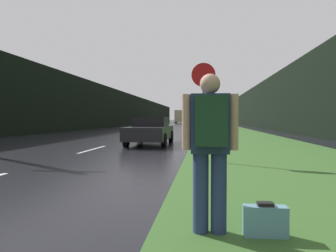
{
  "coord_description": "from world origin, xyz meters",
  "views": [
    {
      "loc": [
        4.56,
        0.45,
        1.27
      ],
      "look_at": [
        2.75,
        15.75,
        0.9
      ],
      "focal_mm": 32.0,
      "sensor_mm": 36.0,
      "label": 1
    }
  ],
  "objects_px": {
    "stop_sign": "(203,101)",
    "suitcase": "(265,222)",
    "hitchhiker_with_backpack": "(210,143)",
    "car_passing_near": "(151,130)",
    "delivery_truck": "(180,117)"
  },
  "relations": [
    {
      "from": "hitchhiker_with_backpack",
      "to": "car_passing_near",
      "type": "distance_m",
      "value": 11.55
    },
    {
      "from": "hitchhiker_with_backpack",
      "to": "delivery_truck",
      "type": "height_order",
      "value": "delivery_truck"
    },
    {
      "from": "stop_sign",
      "to": "delivery_truck",
      "type": "bearing_deg",
      "value": 95.0
    },
    {
      "from": "stop_sign",
      "to": "suitcase",
      "type": "distance_m",
      "value": 5.89
    },
    {
      "from": "stop_sign",
      "to": "hitchhiker_with_backpack",
      "type": "relative_size",
      "value": 1.65
    },
    {
      "from": "stop_sign",
      "to": "suitcase",
      "type": "height_order",
      "value": "stop_sign"
    },
    {
      "from": "suitcase",
      "to": "delivery_truck",
      "type": "bearing_deg",
      "value": 93.53
    },
    {
      "from": "car_passing_near",
      "to": "delivery_truck",
      "type": "xyz_separation_m",
      "value": [
        -3.97,
        69.13,
        1.19
      ]
    },
    {
      "from": "stop_sign",
      "to": "car_passing_near",
      "type": "bearing_deg",
      "value": 114.6
    },
    {
      "from": "suitcase",
      "to": "car_passing_near",
      "type": "height_order",
      "value": "car_passing_near"
    },
    {
      "from": "suitcase",
      "to": "car_passing_near",
      "type": "bearing_deg",
      "value": 104.44
    },
    {
      "from": "car_passing_near",
      "to": "delivery_truck",
      "type": "height_order",
      "value": "delivery_truck"
    },
    {
      "from": "hitchhiker_with_backpack",
      "to": "suitcase",
      "type": "xyz_separation_m",
      "value": [
        0.58,
        -0.01,
        -0.83
      ]
    },
    {
      "from": "hitchhiker_with_backpack",
      "to": "delivery_truck",
      "type": "bearing_deg",
      "value": 93.11
    },
    {
      "from": "hitchhiker_with_backpack",
      "to": "suitcase",
      "type": "bearing_deg",
      "value": -2.37
    }
  ]
}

